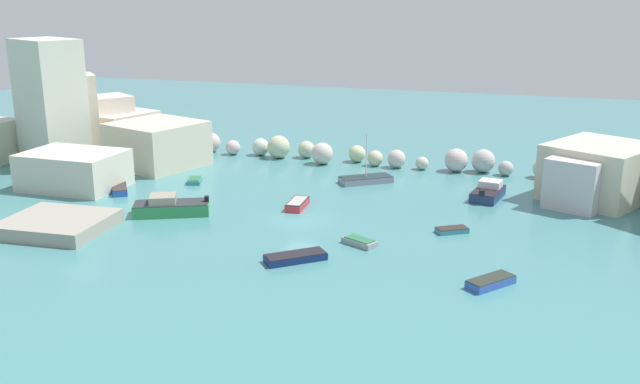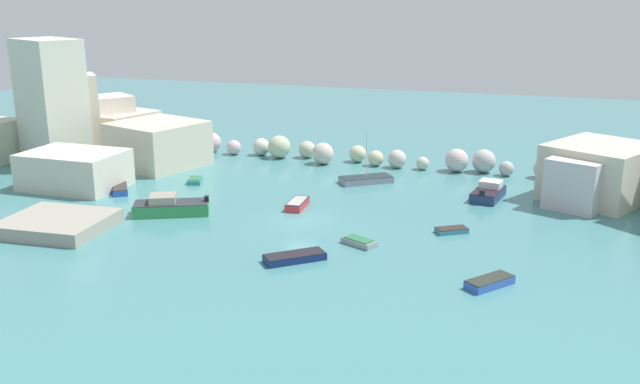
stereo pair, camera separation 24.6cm
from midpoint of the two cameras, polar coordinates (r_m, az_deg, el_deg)
cove_water at (r=56.47m, az=-1.49°, el=-2.29°), size 160.00×160.00×0.00m
cliff_headland_left at (r=78.98m, az=-18.71°, el=4.96°), size 27.60×22.60×13.14m
rock_breakwater at (r=75.43m, az=1.85°, el=3.21°), size 41.16×4.35×2.51m
stone_dock at (r=57.54m, az=-20.50°, el=-2.43°), size 7.98×7.29×1.06m
moored_boat_0 at (r=67.59m, az=3.88°, el=1.03°), size 5.23×4.61×4.86m
moored_boat_1 at (r=54.38m, az=10.81°, el=-3.08°), size 2.62×2.24×0.41m
moored_boat_2 at (r=76.11m, az=-11.32°, el=2.44°), size 3.73×2.81×0.63m
moored_boat_3 at (r=64.04m, az=13.68°, el=-0.01°), size 2.88×4.77×1.49m
moored_boat_4 at (r=59.01m, az=-12.00°, el=-1.18°), size 6.53×4.76×1.68m
moored_boat_5 at (r=50.96m, az=3.33°, el=-4.08°), size 2.82×2.14×0.50m
moored_boat_6 at (r=59.62m, az=-1.74°, el=-0.97°), size 1.56×3.36×0.64m
moored_boat_7 at (r=47.96m, az=-1.93°, el=-5.33°), size 4.15×3.88×0.54m
moored_boat_8 at (r=66.79m, az=-15.89°, el=0.24°), size 3.01×3.52×0.60m
moored_boat_9 at (r=45.23m, az=13.82°, el=-7.15°), size 3.02×3.38×0.56m
moored_boat_10 at (r=68.56m, az=-10.07°, el=0.94°), size 1.96×2.51×0.46m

